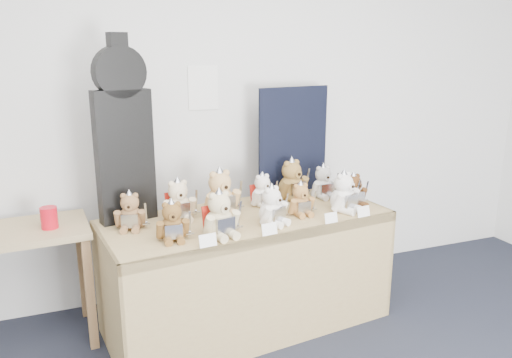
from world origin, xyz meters
name	(u,v)px	position (x,y,z in m)	size (l,w,h in m)	color
room_shell	(203,88)	(0.16, 2.49, 1.49)	(6.00, 6.00, 6.00)	silver
display_table	(253,244)	(0.27, 1.82, 0.58)	(1.85, 0.94, 0.74)	#9A7D4E
side_table	(9,251)	(-1.12, 2.14, 0.61)	(0.92, 0.55, 0.74)	#9C8154
guitar_case	(123,133)	(-0.44, 2.09, 1.28)	(0.35, 0.17, 1.10)	black
navy_board	(293,141)	(0.75, 2.29, 1.12)	(0.57, 0.02, 0.76)	black
red_cup	(49,218)	(-0.89, 2.10, 0.80)	(0.10, 0.10, 0.13)	red
teddy_front_far_left	(172,223)	(-0.26, 1.66, 0.84)	(0.20, 0.17, 0.25)	brown
teddy_front_left	(220,216)	(0.00, 1.63, 0.86)	(0.25, 0.22, 0.30)	beige
teddy_front_centre	(272,207)	(0.35, 1.71, 0.84)	(0.22, 0.21, 0.26)	white
teddy_front_right	(301,201)	(0.58, 1.80, 0.83)	(0.19, 0.15, 0.23)	#9E6E3C
teddy_front_far_right	(344,194)	(0.87, 1.77, 0.85)	(0.24, 0.23, 0.29)	white
teddy_front_end	(353,192)	(0.98, 1.83, 0.84)	(0.21, 0.19, 0.25)	#50321B
teddy_back_left	(178,202)	(-0.15, 1.99, 0.85)	(0.23, 0.19, 0.28)	beige
teddy_back_centre_left	(221,195)	(0.11, 1.97, 0.87)	(0.28, 0.24, 0.33)	tan
teddy_back_centre_right	(263,192)	(0.43, 2.06, 0.84)	(0.21, 0.19, 0.24)	white
teddy_back_right	(292,182)	(0.67, 2.12, 0.87)	(0.26, 0.24, 0.32)	olive
teddy_back_end	(323,183)	(0.89, 2.09, 0.84)	(0.21, 0.18, 0.26)	silver
teddy_back_far_left	(130,213)	(-0.45, 1.92, 0.84)	(0.20, 0.18, 0.25)	olive
entry_card_a	(208,240)	(-0.11, 1.50, 0.78)	(0.10, 0.00, 0.07)	white
entry_card_b	(269,229)	(0.26, 1.54, 0.78)	(0.09, 0.00, 0.07)	white
entry_card_c	(331,218)	(0.68, 1.59, 0.77)	(0.09, 0.00, 0.06)	white
entry_card_d	(363,212)	(0.92, 1.62, 0.77)	(0.09, 0.00, 0.07)	white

